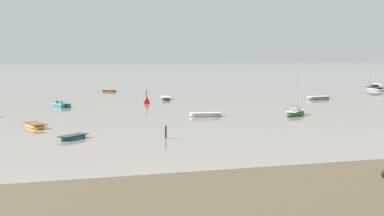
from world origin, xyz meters
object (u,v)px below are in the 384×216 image
motorboat_moored_1 (61,105)px  channel_buoy (147,101)px  rowboat_moored_6 (73,137)px  sailboat_moored_0 (375,89)px  rowboat_moored_7 (319,98)px  rowboat_moored_2 (166,98)px  sailboat_moored_1 (295,113)px  rowboat_moored_4 (35,126)px  mooring_post_near (166,132)px  rowboat_moored_0 (206,115)px  rowboat_moored_1 (109,91)px

motorboat_moored_1 → channel_buoy: size_ratio=1.89×
rowboat_moored_6 → sailboat_moored_0: bearing=172.4°
sailboat_moored_0 → rowboat_moored_7: sailboat_moored_0 is taller
sailboat_moored_0 → channel_buoy: sailboat_moored_0 is taller
channel_buoy → rowboat_moored_2: bearing=54.0°
sailboat_moored_0 → sailboat_moored_1: (-39.63, -38.88, -0.06)m
channel_buoy → rowboat_moored_4: bearing=-126.2°
rowboat_moored_2 → mooring_post_near: (-11.93, -43.06, 0.40)m
sailboat_moored_1 → channel_buoy: 26.15m
sailboat_moored_0 → sailboat_moored_1: size_ratio=1.24×
sailboat_moored_1 → rowboat_moored_0: bearing=126.5°
rowboat_moored_0 → sailboat_moored_1: (11.27, -2.08, 0.07)m
sailboat_moored_1 → rowboat_moored_7: bearing=10.4°
rowboat_moored_0 → sailboat_moored_0: size_ratio=0.60×
motorboat_moored_1 → mooring_post_near: 36.11m
rowboat_moored_7 → rowboat_moored_6: bearing=-152.5°
sailboat_moored_1 → rowboat_moored_7: (16.01, 21.57, -0.05)m
motorboat_moored_1 → sailboat_moored_1: sailboat_moored_1 is taller
rowboat_moored_1 → channel_buoy: channel_buoy is taller
motorboat_moored_1 → sailboat_moored_1: 34.56m
motorboat_moored_1 → rowboat_moored_7: size_ratio=0.92×
rowboat_moored_4 → rowboat_moored_6: size_ratio=1.37×
rowboat_moored_7 → channel_buoy: bearing=169.7°
rowboat_moored_4 → motorboat_moored_1: bearing=-27.3°
channel_buoy → sailboat_moored_0: bearing=17.4°
rowboat_moored_1 → rowboat_moored_2: size_ratio=0.71×
rowboat_moored_4 → motorboat_moored_1: (4.86, 23.95, 0.02)m
rowboat_moored_2 → rowboat_moored_7: rowboat_moored_7 is taller
sailboat_moored_0 → motorboat_moored_1: bearing=111.9°
rowboat_moored_2 → motorboat_moored_1: (-18.12, -7.49, 0.00)m
rowboat_moored_0 → channel_buoy: 20.23m
rowboat_moored_2 → motorboat_moored_1: 19.60m
rowboat_moored_6 → sailboat_moored_1: sailboat_moored_1 is taller
rowboat_moored_6 → mooring_post_near: 8.44m
sailboat_moored_0 → mooring_post_near: (-60.48, -52.93, 0.28)m
channel_buoy → rowboat_moored_0: bearing=-82.5°
sailboat_moored_0 → motorboat_moored_1: 68.88m
rowboat_moored_0 → sailboat_moored_1: sailboat_moored_1 is taller
mooring_post_near → rowboat_moored_7: bearing=44.0°
motorboat_moored_1 → rowboat_moored_4: bearing=154.8°
rowboat_moored_2 → channel_buoy: (-5.00, -6.88, 0.27)m
rowboat_moored_4 → sailboat_moored_1: sailboat_moored_1 is taller
sailboat_moored_0 → rowboat_moored_6: sailboat_moored_0 is taller
rowboat_moored_1 → mooring_post_near: 66.04m
rowboat_moored_2 → motorboat_moored_1: motorboat_moored_1 is taller
rowboat_moored_0 → sailboat_moored_0: (50.90, 36.80, 0.13)m
rowboat_moored_0 → rowboat_moored_1: size_ratio=1.28×
sailboat_moored_0 → rowboat_moored_2: bearing=108.8°
rowboat_moored_4 → sailboat_moored_1: (31.90, 2.42, 0.07)m
rowboat_moored_4 → rowboat_moored_7: size_ratio=0.93×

